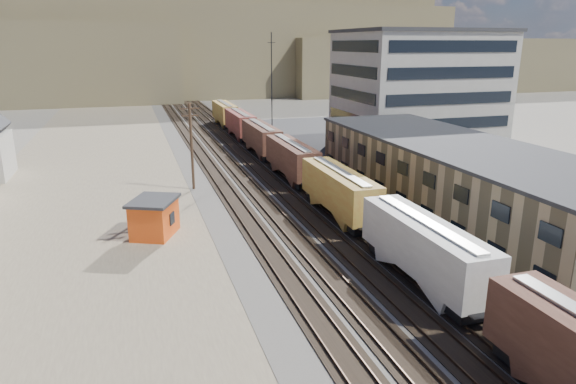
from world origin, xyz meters
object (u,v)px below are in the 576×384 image
object	(u,v)px
utility_pole_north	(192,145)
maintenance_shed	(154,217)
parked_car_blue	(399,146)
freight_train	(312,172)

from	to	relation	value
utility_pole_north	maintenance_shed	size ratio (longest dim) A/B	1.77
parked_car_blue	freight_train	bearing A→B (deg)	-164.93
freight_train	parked_car_blue	size ratio (longest dim) A/B	23.54
freight_train	maintenance_shed	xyz separation A→B (m)	(-17.44, -7.48, -1.07)
maintenance_shed	freight_train	bearing A→B (deg)	23.20
utility_pole_north	parked_car_blue	xyz separation A→B (m)	(34.26, 13.43, -4.59)
parked_car_blue	maintenance_shed	bearing A→B (deg)	-172.38
utility_pole_north	freight_train	bearing A→B (deg)	-28.22
utility_pole_north	parked_car_blue	distance (m)	37.08
freight_train	utility_pole_north	size ratio (longest dim) A/B	11.97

